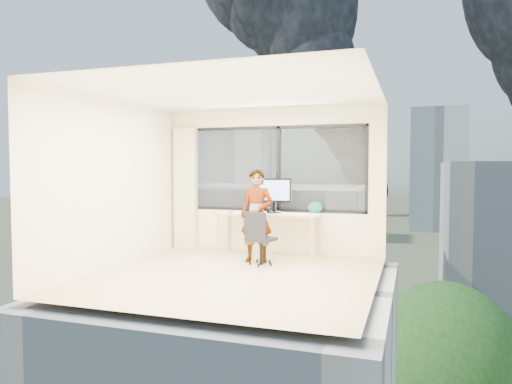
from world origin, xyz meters
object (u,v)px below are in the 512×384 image
at_px(game_console, 254,209).
at_px(laptop, 252,206).
at_px(desk, 268,234).
at_px(person, 257,216).
at_px(monitor, 274,195).
at_px(handbag, 315,207).
at_px(chair, 261,237).

height_order(game_console, laptop, laptop).
bearing_deg(desk, person, -89.02).
relative_size(desk, monitor, 2.91).
distance_m(desk, handbag, 0.96).
bearing_deg(person, game_console, 114.79).
height_order(game_console, handbag, handbag).
distance_m(chair, person, 0.40).
height_order(chair, game_console, chair).
height_order(desk, laptop, laptop).
height_order(person, handbag, person).
bearing_deg(chair, handbag, 72.53).
bearing_deg(chair, person, 139.49).
bearing_deg(laptop, handbag, 10.57).
bearing_deg(desk, laptop, -166.82).
bearing_deg(monitor, handbag, 8.23).
relative_size(person, handbag, 5.76).
relative_size(desk, game_console, 6.25).
distance_m(person, laptop, 0.66).
xyz_separation_m(monitor, game_console, (-0.41, 0.12, -0.27)).
xyz_separation_m(game_console, laptop, (0.05, -0.25, 0.08)).
bearing_deg(desk, handbag, 15.72).
distance_m(desk, person, 0.76).
xyz_separation_m(chair, laptop, (-0.42, 0.78, 0.43)).
bearing_deg(laptop, person, -69.02).
relative_size(monitor, handbag, 2.34).
height_order(laptop, handbag, laptop).
bearing_deg(desk, game_console, 149.55).
xyz_separation_m(person, laptop, (-0.28, 0.59, 0.10)).
relative_size(person, laptop, 4.06).
height_order(desk, person, person).
xyz_separation_m(person, handbag, (0.79, 0.87, 0.09)).
xyz_separation_m(game_console, handbag, (1.12, 0.04, 0.07)).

